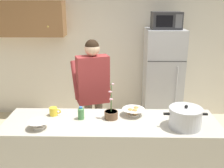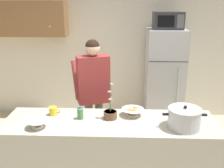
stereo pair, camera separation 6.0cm
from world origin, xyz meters
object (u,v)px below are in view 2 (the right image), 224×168
Objects in this scene: refrigerator at (164,79)px; bottle_near_edge at (80,113)px; person_near_pot at (93,85)px; empty_bowl at (38,124)px; microwave at (168,20)px; cooking_pot at (184,118)px; coffee_mug at (53,111)px; potted_orchid at (110,113)px; bread_bowl at (133,112)px.

refrigerator reaches higher than bottle_near_edge.
person_near_pot reaches higher than empty_bowl.
microwave reaches higher than bottle_near_edge.
cooking_pot is 3.44× the size of coffee_mug.
coffee_mug is (-0.39, -0.66, -0.10)m from person_near_pot.
empty_bowl is (-1.61, -2.01, -0.90)m from microwave.
microwave is (0.00, -0.02, 1.00)m from refrigerator.
person_near_pot is 4.04× the size of potted_orchid.
bread_bowl is at bearing -110.23° from microwave.
person_near_pot is at bearing -137.49° from refrigerator.
person_near_pot is 0.84m from bread_bowl.
bottle_near_edge is (0.33, -0.09, 0.02)m from coffee_mug.
potted_orchid is at bearing -116.35° from microwave.
microwave is 2.15m from potted_orchid.
cooking_pot is 3.08× the size of bottle_near_edge.
cooking_pot is 0.59m from bread_bowl.
cooking_pot is 1.51m from empty_bowl.
bottle_near_edge is (-0.06, -0.75, -0.07)m from person_near_pot.
potted_orchid is (-0.87, -1.78, 0.12)m from refrigerator.
empty_bowl is at bearing -177.59° from cooking_pot.
cooking_pot is at bearing -27.93° from bread_bowl.
potted_orchid is (-0.77, 0.19, -0.05)m from cooking_pot.
microwave reaches higher than coffee_mug.
bread_bowl is 0.60m from bottle_near_edge.
microwave reaches higher than potted_orchid.
microwave is 2.21× the size of empty_bowl.
microwave is 1.14× the size of potted_orchid.
potted_orchid is (0.66, -0.07, 0.01)m from coffee_mug.
refrigerator is at bearing 87.10° from cooking_pot.
microwave is at bearing 47.79° from coffee_mug.
microwave is 2.12m from cooking_pot.
bottle_near_edge is at bearing -169.82° from bread_bowl.
coffee_mug is 0.91m from bread_bowl.
person_near_pot is 1.10m from empty_bowl.
cooking_pot is (-0.10, -1.97, 0.17)m from refrigerator.
person_near_pot reaches higher than bottle_near_edge.
person_near_pot is 12.94× the size of coffee_mug.
refrigerator reaches higher than coffee_mug.
bottle_near_edge reaches higher than coffee_mug.
person_near_pot is 1.39m from cooking_pot.
refrigerator is 1.00m from microwave.
bottle_near_edge is (-1.10, 0.17, -0.04)m from cooking_pot.
empty_bowl is at bearing -150.26° from bottle_near_edge.
cooking_pot is 0.79m from potted_orchid.
microwave is 2.31m from bottle_near_edge.
person_near_pot is 0.78m from coffee_mug.
microwave is 3.66× the size of coffee_mug.
bread_bowl reaches higher than coffee_mug.
refrigerator is at bearing 90.07° from microwave.
empty_bowl is (-1.51, -0.06, -0.06)m from cooking_pot.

